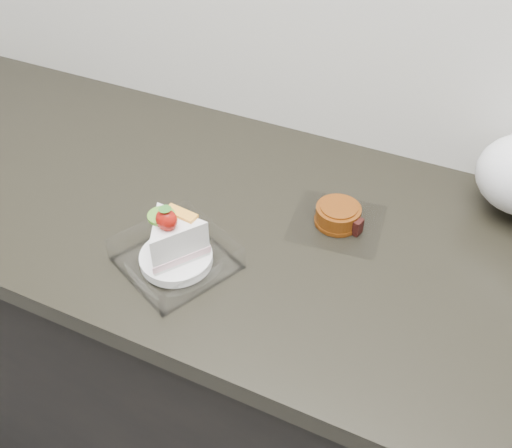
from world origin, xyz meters
TOP-DOWN VIEW (x-y plane):
  - counter at (0.00, 1.69)m, footprint 2.04×0.64m
  - cake_tray at (-0.15, 1.53)m, footprint 0.22×0.22m
  - mooncake_wrap at (0.06, 1.74)m, footprint 0.18×0.17m

SIDE VIEW (x-z plane):
  - counter at x=0.00m, z-range 0.00..0.90m
  - mooncake_wrap at x=0.06m, z-range 0.90..0.93m
  - cake_tray at x=-0.15m, z-range 0.87..1.00m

